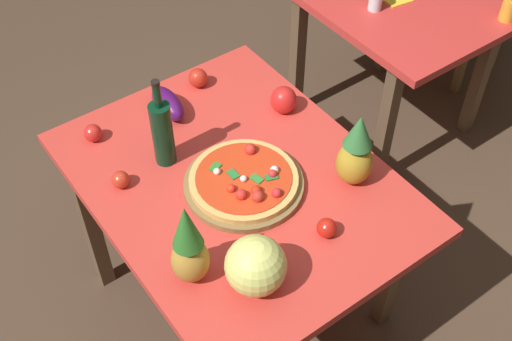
{
  "coord_description": "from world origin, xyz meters",
  "views": [
    {
      "loc": [
        1.29,
        -0.85,
        2.48
      ],
      "look_at": [
        0.04,
        0.05,
        0.82
      ],
      "focal_mm": 46.13,
      "sensor_mm": 36.0,
      "label": 1
    }
  ],
  "objects_px": {
    "tomato_at_corner": "(198,78)",
    "tomato_near_board": "(121,180)",
    "eggplant": "(168,103)",
    "tomato_beside_pepper": "(93,133)",
    "wine_bottle": "(162,132)",
    "dining_chair": "(460,0)",
    "pizza_board": "(244,184)",
    "tomato_by_bottle": "(327,228)",
    "drinking_glass_juice": "(509,10)",
    "display_table": "(237,196)",
    "pineapple_left": "(356,153)",
    "pineapple_right": "(189,247)",
    "background_table": "(396,21)",
    "pizza": "(245,179)",
    "melon": "(256,266)",
    "bell_pepper": "(284,100)"
  },
  "relations": [
    {
      "from": "pineapple_left",
      "to": "tomato_at_corner",
      "type": "height_order",
      "value": "pineapple_left"
    },
    {
      "from": "pizza_board",
      "to": "pizza",
      "type": "distance_m",
      "value": 0.03
    },
    {
      "from": "eggplant",
      "to": "tomato_beside_pepper",
      "type": "height_order",
      "value": "eggplant"
    },
    {
      "from": "background_table",
      "to": "tomato_by_bottle",
      "type": "xyz_separation_m",
      "value": [
        0.86,
        -1.18,
        0.16
      ]
    },
    {
      "from": "tomato_beside_pepper",
      "to": "melon",
      "type": "bearing_deg",
      "value": 7.58
    },
    {
      "from": "background_table",
      "to": "pizza",
      "type": "relative_size",
      "value": 2.52
    },
    {
      "from": "background_table",
      "to": "tomato_at_corner",
      "type": "xyz_separation_m",
      "value": [
        -0.03,
        -1.11,
        0.16
      ]
    },
    {
      "from": "pineapple_left",
      "to": "tomato_by_bottle",
      "type": "bearing_deg",
      "value": -60.12
    },
    {
      "from": "pizza_board",
      "to": "tomato_at_corner",
      "type": "xyz_separation_m",
      "value": [
        -0.55,
        0.17,
        0.03
      ]
    },
    {
      "from": "wine_bottle",
      "to": "display_table",
      "type": "bearing_deg",
      "value": 33.58
    },
    {
      "from": "display_table",
      "to": "pizza",
      "type": "bearing_deg",
      "value": 4.18
    },
    {
      "from": "display_table",
      "to": "melon",
      "type": "height_order",
      "value": "melon"
    },
    {
      "from": "wine_bottle",
      "to": "pineapple_right",
      "type": "distance_m",
      "value": 0.51
    },
    {
      "from": "wine_bottle",
      "to": "tomato_near_board",
      "type": "bearing_deg",
      "value": -84.63
    },
    {
      "from": "eggplant",
      "to": "pineapple_left",
      "type": "bearing_deg",
      "value": 26.45
    },
    {
      "from": "drinking_glass_juice",
      "to": "display_table",
      "type": "bearing_deg",
      "value": -86.86
    },
    {
      "from": "pineapple_left",
      "to": "dining_chair",
      "type": "bearing_deg",
      "value": 117.72
    },
    {
      "from": "pizza_board",
      "to": "eggplant",
      "type": "distance_m",
      "value": 0.49
    },
    {
      "from": "pineapple_right",
      "to": "background_table",
      "type": "bearing_deg",
      "value": 114.46
    },
    {
      "from": "pineapple_right",
      "to": "drinking_glass_juice",
      "type": "xyz_separation_m",
      "value": [
        -0.33,
        1.88,
        -0.09
      ]
    },
    {
      "from": "bell_pepper",
      "to": "eggplant",
      "type": "height_order",
      "value": "bell_pepper"
    },
    {
      "from": "dining_chair",
      "to": "bell_pepper",
      "type": "distance_m",
      "value": 1.61
    },
    {
      "from": "background_table",
      "to": "dining_chair",
      "type": "distance_m",
      "value": 0.63
    },
    {
      "from": "pizza_board",
      "to": "eggplant",
      "type": "height_order",
      "value": "eggplant"
    },
    {
      "from": "tomato_at_corner",
      "to": "tomato_near_board",
      "type": "distance_m",
      "value": 0.59
    },
    {
      "from": "background_table",
      "to": "tomato_near_board",
      "type": "height_order",
      "value": "tomato_near_board"
    },
    {
      "from": "eggplant",
      "to": "tomato_near_board",
      "type": "bearing_deg",
      "value": -54.64
    },
    {
      "from": "tomato_near_board",
      "to": "background_table",
      "type": "bearing_deg",
      "value": 99.68
    },
    {
      "from": "tomato_by_bottle",
      "to": "drinking_glass_juice",
      "type": "xyz_separation_m",
      "value": [
        -0.46,
        1.45,
        0.02
      ]
    },
    {
      "from": "tomato_at_corner",
      "to": "tomato_near_board",
      "type": "relative_size",
      "value": 1.23
    },
    {
      "from": "bell_pepper",
      "to": "tomato_at_corner",
      "type": "relative_size",
      "value": 1.43
    },
    {
      "from": "wine_bottle",
      "to": "bell_pepper",
      "type": "distance_m",
      "value": 0.51
    },
    {
      "from": "tomato_beside_pepper",
      "to": "drinking_glass_juice",
      "type": "relative_size",
      "value": 0.65
    },
    {
      "from": "dining_chair",
      "to": "tomato_by_bottle",
      "type": "bearing_deg",
      "value": 113.33
    },
    {
      "from": "bell_pepper",
      "to": "drinking_glass_juice",
      "type": "height_order",
      "value": "bell_pepper"
    },
    {
      "from": "display_table",
      "to": "wine_bottle",
      "type": "xyz_separation_m",
      "value": [
        -0.23,
        -0.15,
        0.23
      ]
    },
    {
      "from": "pizza",
      "to": "bell_pepper",
      "type": "relative_size",
      "value": 3.41
    },
    {
      "from": "display_table",
      "to": "bell_pepper",
      "type": "xyz_separation_m",
      "value": [
        -0.19,
        0.36,
        0.14
      ]
    },
    {
      "from": "melon",
      "to": "drinking_glass_juice",
      "type": "height_order",
      "value": "melon"
    },
    {
      "from": "pizza",
      "to": "tomato_by_bottle",
      "type": "bearing_deg",
      "value": 16.23
    },
    {
      "from": "tomato_by_bottle",
      "to": "drinking_glass_juice",
      "type": "distance_m",
      "value": 1.52
    },
    {
      "from": "background_table",
      "to": "pineapple_left",
      "type": "xyz_separation_m",
      "value": [
        0.72,
        -0.95,
        0.26
      ]
    },
    {
      "from": "tomato_by_bottle",
      "to": "display_table",
      "type": "bearing_deg",
      "value": -165.3
    },
    {
      "from": "display_table",
      "to": "dining_chair",
      "type": "height_order",
      "value": "dining_chair"
    },
    {
      "from": "pineapple_right",
      "to": "tomato_at_corner",
      "type": "height_order",
      "value": "pineapple_right"
    },
    {
      "from": "pizza",
      "to": "tomato_at_corner",
      "type": "xyz_separation_m",
      "value": [
        -0.56,
        0.16,
        -0.0
      ]
    },
    {
      "from": "display_table",
      "to": "tomato_near_board",
      "type": "height_order",
      "value": "tomato_near_board"
    },
    {
      "from": "wine_bottle",
      "to": "dining_chair",
      "type": "bearing_deg",
      "value": 99.78
    },
    {
      "from": "tomato_at_corner",
      "to": "tomato_beside_pepper",
      "type": "height_order",
      "value": "tomato_at_corner"
    },
    {
      "from": "pizza",
      "to": "pineapple_left",
      "type": "bearing_deg",
      "value": 59.38
    }
  ]
}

